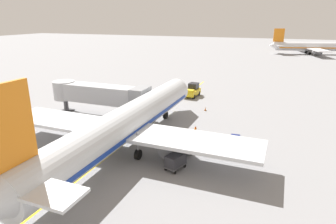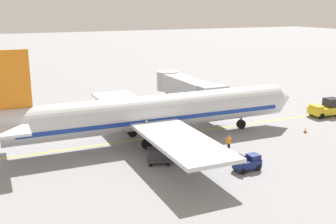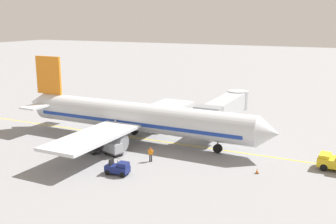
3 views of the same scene
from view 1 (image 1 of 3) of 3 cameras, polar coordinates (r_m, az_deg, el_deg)
The scene contains 11 objects.
ground_plane at distance 33.85m, azimuth -10.25°, elevation -7.45°, with size 400.00×400.00×0.00m, color gray.
gate_lead_in_line at distance 33.85m, azimuth -10.25°, elevation -7.44°, with size 0.24×80.00×0.01m, color gold.
parked_airliner at distance 32.76m, azimuth -8.20°, elevation -2.17°, with size 30.08×37.25×10.63m.
jet_bridge at distance 45.00m, azimuth -13.38°, elevation 3.47°, with size 16.00×3.50×4.98m.
pushback_tractor at distance 55.80m, azimuth 4.72°, elevation 4.19°, with size 2.47×4.53×2.40m.
baggage_tug_lead at distance 34.24m, azimuth 12.88°, elevation -6.01°, with size 1.44×2.58×1.62m.
baggage_cart_front at distance 31.70m, azimuth 2.92°, elevation -7.09°, with size 1.91×2.97×1.58m.
baggage_cart_second_in_train at distance 29.16m, azimuth 1.47°, elevation -9.43°, with size 1.91×2.97×1.58m.
ground_crew_wing_walker at distance 36.11m, azimuth 5.37°, elevation -3.91°, with size 0.30×0.73×1.69m.
safety_cone_nose_left at distance 47.51m, azimuth 7.32°, elevation 0.61°, with size 0.36×0.36×0.59m.
distant_taxiing_airliner at distance 135.17m, azimuth 26.51°, elevation 11.38°, with size 34.91×28.78×10.10m.
Camera 1 is at (16.39, -25.88, 14.40)m, focal length 31.15 mm.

